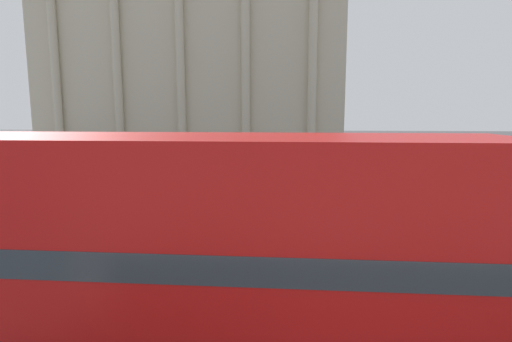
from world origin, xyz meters
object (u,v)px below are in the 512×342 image
Objects in this scene: plaza_building_left at (194,41)px; pedestrian_blue at (403,186)px; traffic_light_mid at (474,164)px; double_decker_bus at (206,244)px; pedestrian_grey at (186,169)px; pedestrian_yellow at (334,163)px.

pedestrian_blue is (16.90, -29.54, -12.00)m from plaza_building_left.
traffic_light_mid is (20.05, -29.63, -10.86)m from plaza_building_left.
double_decker_bus reaches higher than pedestrian_blue.
traffic_light_mid reaches higher than pedestrian_grey.
pedestrian_yellow is 1.04× the size of pedestrian_grey.
double_decker_bus is 16.15m from traffic_light_mid.
plaza_building_left reaches higher than traffic_light_mid.
double_decker_bus is 6.34× the size of pedestrian_grey.
plaza_building_left is 37.39m from traffic_light_mid.
pedestrian_grey is at bearing -2.68° from pedestrian_blue.
traffic_light_mid is 1.83× the size of pedestrian_blue.
pedestrian_yellow is at bearing -147.43° from pedestrian_grey.
traffic_light_mid is at bearing -158.95° from pedestrian_blue.
pedestrian_yellow is (-5.36, 9.51, -1.25)m from traffic_light_mid.
plaza_building_left reaches higher than pedestrian_grey.
pedestrian_grey is (4.81, -23.78, -12.15)m from plaza_building_left.
pedestrian_yellow is at bearing 84.35° from double_decker_bus.
traffic_light_mid reaches higher than pedestrian_blue.
double_decker_bus is 22.69m from pedestrian_yellow.
traffic_light_mid is 2.09× the size of pedestrian_grey.
pedestrian_grey is at bearing 158.98° from traffic_light_mid.
plaza_building_left is 10.48× the size of traffic_light_mid.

